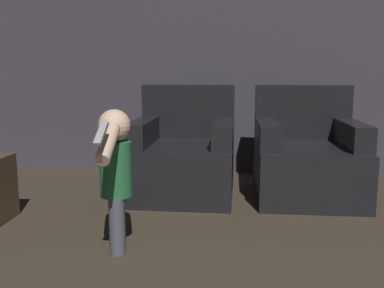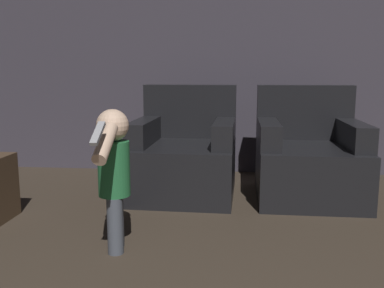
% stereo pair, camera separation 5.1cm
% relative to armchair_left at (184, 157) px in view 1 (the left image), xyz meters
% --- Properties ---
extents(wall_back, '(8.40, 0.05, 2.60)m').
position_rel_armchair_left_xyz_m(wall_back, '(0.35, 0.87, 0.98)').
color(wall_back, '#3D3842').
rests_on(wall_back, ground_plane).
extents(armchair_left, '(0.87, 0.94, 0.92)m').
position_rel_armchair_left_xyz_m(armchair_left, '(0.00, 0.00, 0.00)').
color(armchair_left, black).
rests_on(armchair_left, ground_plane).
extents(armchair_right, '(0.85, 0.93, 0.92)m').
position_rel_armchair_left_xyz_m(armchair_right, '(1.04, 0.00, 0.00)').
color(armchair_right, black).
rests_on(armchair_right, ground_plane).
extents(person_toddler, '(0.18, 0.57, 0.84)m').
position_rel_armchair_left_xyz_m(person_toddler, '(-0.27, -1.24, 0.17)').
color(person_toddler, '#474C56').
rests_on(person_toddler, ground_plane).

